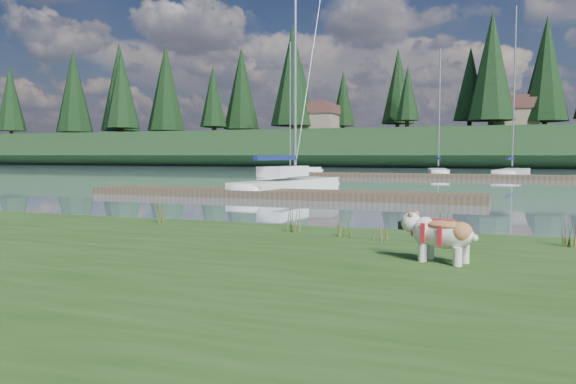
% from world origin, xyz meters
% --- Properties ---
extents(ground, '(200.00, 200.00, 0.00)m').
position_xyz_m(ground, '(0.00, 30.00, 0.00)').
color(ground, '#829AAD').
rests_on(ground, ground).
extents(bank, '(60.00, 9.00, 0.35)m').
position_xyz_m(bank, '(0.00, -6.00, 0.17)').
color(bank, '#2B4C1C').
rests_on(bank, ground).
extents(ridge, '(200.00, 20.00, 5.00)m').
position_xyz_m(ridge, '(0.00, 73.00, 2.50)').
color(ridge, '#1A3319').
rests_on(ridge, ground).
extents(bulldog, '(1.01, 0.61, 0.59)m').
position_xyz_m(bulldog, '(3.64, -4.33, 0.72)').
color(bulldog, silver).
rests_on(bulldog, bank).
extents(sailboat_main, '(2.81, 8.51, 12.08)m').
position_xyz_m(sailboat_main, '(-4.49, 12.63, 0.42)').
color(sailboat_main, white).
rests_on(sailboat_main, ground).
extents(dock_near, '(16.00, 2.00, 0.30)m').
position_xyz_m(dock_near, '(-4.00, 9.00, 0.15)').
color(dock_near, '#4C3D2C').
rests_on(dock_near, ground).
extents(dock_far, '(26.00, 2.20, 0.30)m').
position_xyz_m(dock_far, '(2.00, 30.00, 0.15)').
color(dock_far, '#4C3D2C').
rests_on(dock_far, ground).
extents(sailboat_bg_0, '(4.01, 7.98, 11.47)m').
position_xyz_m(sailboat_bg_0, '(-12.50, 34.77, 0.32)').
color(sailboat_bg_0, white).
rests_on(sailboat_bg_0, ground).
extents(sailboat_bg_2, '(2.31, 6.75, 10.11)m').
position_xyz_m(sailboat_bg_2, '(-0.37, 34.98, 0.33)').
color(sailboat_bg_2, white).
rests_on(sailboat_bg_2, ground).
extents(sailboat_bg_3, '(3.08, 9.20, 13.16)m').
position_xyz_m(sailboat_bg_3, '(5.30, 36.26, 0.32)').
color(sailboat_bg_3, white).
rests_on(sailboat_bg_3, ground).
extents(weed_0, '(0.17, 0.14, 0.55)m').
position_xyz_m(weed_0, '(1.00, -2.42, 0.58)').
color(weed_0, '#475B23').
rests_on(weed_0, bank).
extents(weed_1, '(0.17, 0.14, 0.42)m').
position_xyz_m(weed_1, '(1.95, -2.66, 0.53)').
color(weed_1, '#475B23').
rests_on(weed_1, bank).
extents(weed_2, '(0.17, 0.14, 0.76)m').
position_xyz_m(weed_2, '(3.48, -2.48, 0.67)').
color(weed_2, '#475B23').
rests_on(weed_2, bank).
extents(weed_3, '(0.17, 0.14, 0.61)m').
position_xyz_m(weed_3, '(-1.85, -2.14, 0.60)').
color(weed_3, '#475B23').
rests_on(weed_3, bank).
extents(weed_4, '(0.17, 0.14, 0.44)m').
position_xyz_m(weed_4, '(2.59, -2.87, 0.53)').
color(weed_4, '#475B23').
rests_on(weed_4, bank).
extents(weed_5, '(0.17, 0.14, 0.63)m').
position_xyz_m(weed_5, '(5.25, -2.51, 0.61)').
color(weed_5, '#475B23').
rests_on(weed_5, bank).
extents(mud_lip, '(60.00, 0.50, 0.14)m').
position_xyz_m(mud_lip, '(0.00, -1.60, 0.07)').
color(mud_lip, '#33281C').
rests_on(mud_lip, ground).
extents(conifer_0, '(5.72, 5.72, 14.15)m').
position_xyz_m(conifer_0, '(-55.00, 67.00, 12.64)').
color(conifer_0, '#382619').
rests_on(conifer_0, ridge).
extents(conifer_1, '(4.40, 4.40, 11.30)m').
position_xyz_m(conifer_1, '(-40.00, 71.00, 11.28)').
color(conifer_1, '#382619').
rests_on(conifer_1, ridge).
extents(conifer_2, '(6.60, 6.60, 16.05)m').
position_xyz_m(conifer_2, '(-25.00, 68.00, 13.54)').
color(conifer_2, '#382619').
rests_on(conifer_2, ridge).
extents(conifer_3, '(4.84, 4.84, 12.25)m').
position_xyz_m(conifer_3, '(-10.00, 72.00, 11.74)').
color(conifer_3, '#382619').
rests_on(conifer_3, ridge).
extents(conifer_4, '(6.16, 6.16, 15.10)m').
position_xyz_m(conifer_4, '(3.00, 66.00, 13.09)').
color(conifer_4, '#382619').
rests_on(conifer_4, ridge).
extents(house_0, '(6.30, 5.30, 4.65)m').
position_xyz_m(house_0, '(-22.00, 70.00, 7.31)').
color(house_0, gray).
rests_on(house_0, ridge).
extents(house_1, '(6.30, 5.30, 4.65)m').
position_xyz_m(house_1, '(6.00, 71.00, 7.31)').
color(house_1, gray).
rests_on(house_1, ridge).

